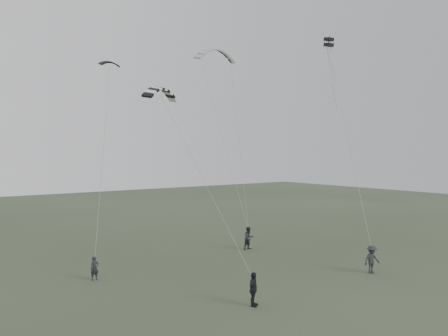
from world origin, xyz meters
TOP-DOWN VIEW (x-y plane):
  - ground at (0.00, 0.00)m, footprint 140.00×140.00m
  - flyer_left at (-7.99, 7.28)m, footprint 0.56×0.37m
  - flyer_right at (5.76, 8.25)m, footprint 0.97×0.77m
  - flyer_center at (-2.83, -2.51)m, footprint 1.14×0.96m
  - flyer_far at (7.83, -2.41)m, footprint 1.36×0.96m
  - kite_dark_small at (-4.56, 13.01)m, footprint 1.63×0.69m
  - kite_pale_large at (6.54, 14.22)m, footprint 4.36×1.73m
  - kite_striped at (-4.27, 5.15)m, footprint 3.05×2.05m
  - kite_box at (10.12, 3.44)m, footprint 0.61×0.71m

SIDE VIEW (x-z plane):
  - ground at x=0.00m, z-range 0.00..0.00m
  - flyer_left at x=-7.99m, z-range 0.00..1.52m
  - flyer_center at x=-2.83m, z-range 0.00..1.83m
  - flyer_far at x=7.83m, z-range 0.00..1.91m
  - flyer_right at x=5.76m, z-range 0.00..1.93m
  - kite_striped at x=-4.27m, z-range 11.77..13.05m
  - kite_dark_small at x=-4.56m, z-range 15.05..15.70m
  - kite_box at x=10.12m, z-range 16.80..17.58m
  - kite_pale_large at x=6.54m, z-range 17.21..19.16m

